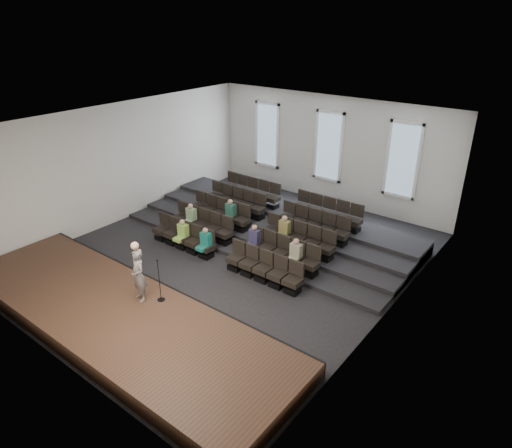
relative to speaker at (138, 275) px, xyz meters
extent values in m
plane|color=black|center=(-0.15, 4.30, -1.33)|extent=(14.00, 14.00, 0.00)
cube|color=white|center=(-0.15, 4.30, 3.68)|extent=(12.00, 14.00, 0.02)
cube|color=silver|center=(-0.15, 11.32, 1.17)|extent=(12.00, 0.04, 5.00)
cube|color=silver|center=(-0.15, -2.72, 1.17)|extent=(12.00, 0.04, 5.00)
cube|color=silver|center=(-6.17, 4.30, 1.17)|extent=(0.04, 14.00, 5.00)
cube|color=silver|center=(5.87, 4.30, 1.17)|extent=(0.04, 14.00, 5.00)
cube|color=#3F281B|center=(-0.15, -0.80, -1.08)|extent=(11.80, 3.60, 0.50)
cube|color=black|center=(-0.15, 0.97, -1.08)|extent=(11.80, 0.06, 0.52)
cube|color=black|center=(-0.15, 6.62, -1.25)|extent=(11.80, 4.80, 0.15)
cube|color=black|center=(-0.15, 7.15, -1.18)|extent=(11.80, 3.75, 0.30)
cube|color=black|center=(-0.15, 7.67, -1.10)|extent=(11.80, 2.70, 0.45)
cube|color=black|center=(-0.15, 8.20, -1.03)|extent=(11.80, 1.65, 0.60)
cube|color=black|center=(-3.28, 3.70, -1.23)|extent=(0.47, 0.43, 0.20)
cube|color=black|center=(-3.28, 3.70, -0.92)|extent=(0.55, 0.50, 0.19)
cube|color=black|center=(-3.28, 3.91, -0.51)|extent=(0.55, 0.08, 0.50)
cube|color=black|center=(-2.68, 3.70, -1.23)|extent=(0.47, 0.43, 0.20)
cube|color=black|center=(-2.68, 3.70, -0.92)|extent=(0.55, 0.50, 0.19)
cube|color=black|center=(-2.68, 3.91, -0.51)|extent=(0.55, 0.08, 0.50)
cube|color=black|center=(-2.08, 3.70, -1.23)|extent=(0.47, 0.43, 0.20)
cube|color=black|center=(-2.08, 3.70, -0.92)|extent=(0.55, 0.50, 0.19)
cube|color=black|center=(-2.08, 3.91, -0.51)|extent=(0.55, 0.08, 0.50)
cube|color=black|center=(-1.48, 3.70, -1.23)|extent=(0.47, 0.43, 0.20)
cube|color=black|center=(-1.48, 3.70, -0.92)|extent=(0.55, 0.50, 0.19)
cube|color=black|center=(-1.48, 3.91, -0.51)|extent=(0.55, 0.08, 0.50)
cube|color=black|center=(-0.88, 3.70, -1.23)|extent=(0.47, 0.43, 0.20)
cube|color=black|center=(-0.88, 3.70, -0.92)|extent=(0.55, 0.50, 0.19)
cube|color=black|center=(-0.88, 3.91, -0.51)|extent=(0.55, 0.08, 0.50)
cube|color=black|center=(0.57, 3.70, -1.23)|extent=(0.47, 0.43, 0.20)
cube|color=black|center=(0.57, 3.70, -0.92)|extent=(0.55, 0.50, 0.19)
cube|color=black|center=(0.57, 3.91, -0.51)|extent=(0.55, 0.08, 0.50)
cube|color=black|center=(1.17, 3.70, -1.23)|extent=(0.47, 0.43, 0.20)
cube|color=black|center=(1.17, 3.70, -0.92)|extent=(0.55, 0.50, 0.19)
cube|color=black|center=(1.17, 3.91, -0.51)|extent=(0.55, 0.08, 0.50)
cube|color=black|center=(1.77, 3.70, -1.23)|extent=(0.47, 0.43, 0.20)
cube|color=black|center=(1.77, 3.70, -0.92)|extent=(0.55, 0.50, 0.19)
cube|color=black|center=(1.77, 3.91, -0.51)|extent=(0.55, 0.08, 0.50)
cube|color=black|center=(2.37, 3.70, -1.23)|extent=(0.47, 0.43, 0.20)
cube|color=black|center=(2.37, 3.70, -0.92)|extent=(0.55, 0.50, 0.19)
cube|color=black|center=(2.37, 3.91, -0.51)|extent=(0.55, 0.08, 0.50)
cube|color=black|center=(2.97, 3.70, -1.23)|extent=(0.47, 0.43, 0.20)
cube|color=black|center=(2.97, 3.70, -0.92)|extent=(0.55, 0.50, 0.19)
cube|color=black|center=(2.97, 3.91, -0.51)|extent=(0.55, 0.08, 0.50)
cube|color=black|center=(-3.28, 4.75, -1.08)|extent=(0.47, 0.43, 0.20)
cube|color=black|center=(-3.28, 4.75, -0.77)|extent=(0.55, 0.50, 0.19)
cube|color=black|center=(-3.28, 4.96, -0.36)|extent=(0.55, 0.08, 0.50)
cube|color=black|center=(-2.68, 4.75, -1.08)|extent=(0.47, 0.43, 0.20)
cube|color=black|center=(-2.68, 4.75, -0.77)|extent=(0.55, 0.50, 0.19)
cube|color=black|center=(-2.68, 4.96, -0.36)|extent=(0.55, 0.08, 0.50)
cube|color=black|center=(-2.08, 4.75, -1.08)|extent=(0.47, 0.43, 0.20)
cube|color=black|center=(-2.08, 4.75, -0.77)|extent=(0.55, 0.50, 0.19)
cube|color=black|center=(-2.08, 4.96, -0.36)|extent=(0.55, 0.08, 0.50)
cube|color=black|center=(-1.48, 4.75, -1.08)|extent=(0.47, 0.43, 0.20)
cube|color=black|center=(-1.48, 4.75, -0.77)|extent=(0.55, 0.50, 0.19)
cube|color=black|center=(-1.48, 4.96, -0.36)|extent=(0.55, 0.08, 0.50)
cube|color=black|center=(-0.88, 4.75, -1.08)|extent=(0.47, 0.43, 0.20)
cube|color=black|center=(-0.88, 4.75, -0.77)|extent=(0.55, 0.50, 0.19)
cube|color=black|center=(-0.88, 4.96, -0.36)|extent=(0.55, 0.08, 0.50)
cube|color=black|center=(0.57, 4.75, -1.08)|extent=(0.47, 0.43, 0.20)
cube|color=black|center=(0.57, 4.75, -0.77)|extent=(0.55, 0.50, 0.19)
cube|color=black|center=(0.57, 4.96, -0.36)|extent=(0.55, 0.08, 0.50)
cube|color=black|center=(1.17, 4.75, -1.08)|extent=(0.47, 0.43, 0.20)
cube|color=black|center=(1.17, 4.75, -0.77)|extent=(0.55, 0.50, 0.19)
cube|color=black|center=(1.17, 4.96, -0.36)|extent=(0.55, 0.08, 0.50)
cube|color=black|center=(1.77, 4.75, -1.08)|extent=(0.47, 0.43, 0.20)
cube|color=black|center=(1.77, 4.75, -0.77)|extent=(0.55, 0.50, 0.19)
cube|color=black|center=(1.77, 4.96, -0.36)|extent=(0.55, 0.08, 0.50)
cube|color=black|center=(2.37, 4.75, -1.08)|extent=(0.47, 0.43, 0.20)
cube|color=black|center=(2.37, 4.75, -0.77)|extent=(0.55, 0.50, 0.19)
cube|color=black|center=(2.37, 4.96, -0.36)|extent=(0.55, 0.08, 0.50)
cube|color=black|center=(2.97, 4.75, -1.08)|extent=(0.47, 0.43, 0.20)
cube|color=black|center=(2.97, 4.75, -0.77)|extent=(0.55, 0.50, 0.19)
cube|color=black|center=(2.97, 4.96, -0.36)|extent=(0.55, 0.08, 0.50)
cube|color=black|center=(-3.28, 5.80, -0.93)|extent=(0.47, 0.42, 0.20)
cube|color=black|center=(-3.28, 5.80, -0.62)|extent=(0.55, 0.50, 0.19)
cube|color=black|center=(-3.28, 6.01, -0.21)|extent=(0.55, 0.08, 0.50)
cube|color=black|center=(-2.68, 5.80, -0.93)|extent=(0.47, 0.42, 0.20)
cube|color=black|center=(-2.68, 5.80, -0.62)|extent=(0.55, 0.50, 0.19)
cube|color=black|center=(-2.68, 6.01, -0.21)|extent=(0.55, 0.08, 0.50)
cube|color=black|center=(-2.08, 5.80, -0.93)|extent=(0.47, 0.42, 0.20)
cube|color=black|center=(-2.08, 5.80, -0.62)|extent=(0.55, 0.50, 0.19)
cube|color=black|center=(-2.08, 6.01, -0.21)|extent=(0.55, 0.08, 0.50)
cube|color=black|center=(-1.48, 5.80, -0.93)|extent=(0.47, 0.42, 0.20)
cube|color=black|center=(-1.48, 5.80, -0.62)|extent=(0.55, 0.50, 0.19)
cube|color=black|center=(-1.48, 6.01, -0.21)|extent=(0.55, 0.08, 0.50)
cube|color=black|center=(-0.88, 5.80, -0.93)|extent=(0.47, 0.42, 0.20)
cube|color=black|center=(-0.88, 5.80, -0.62)|extent=(0.55, 0.50, 0.19)
cube|color=black|center=(-0.88, 6.01, -0.21)|extent=(0.55, 0.08, 0.50)
cube|color=black|center=(0.57, 5.80, -0.93)|extent=(0.47, 0.42, 0.20)
cube|color=black|center=(0.57, 5.80, -0.62)|extent=(0.55, 0.50, 0.19)
cube|color=black|center=(0.57, 6.01, -0.21)|extent=(0.55, 0.08, 0.50)
cube|color=black|center=(1.17, 5.80, -0.93)|extent=(0.47, 0.42, 0.20)
cube|color=black|center=(1.17, 5.80, -0.62)|extent=(0.55, 0.50, 0.19)
cube|color=black|center=(1.17, 6.01, -0.21)|extent=(0.55, 0.08, 0.50)
cube|color=black|center=(1.77, 5.80, -0.93)|extent=(0.47, 0.42, 0.20)
cube|color=black|center=(1.77, 5.80, -0.62)|extent=(0.55, 0.50, 0.19)
cube|color=black|center=(1.77, 6.01, -0.21)|extent=(0.55, 0.08, 0.50)
cube|color=black|center=(2.37, 5.80, -0.93)|extent=(0.47, 0.42, 0.20)
cube|color=black|center=(2.37, 5.80, -0.62)|extent=(0.55, 0.50, 0.19)
cube|color=black|center=(2.37, 6.01, -0.21)|extent=(0.55, 0.08, 0.50)
cube|color=black|center=(2.97, 5.80, -0.93)|extent=(0.47, 0.42, 0.20)
cube|color=black|center=(2.97, 5.80, -0.62)|extent=(0.55, 0.50, 0.19)
cube|color=black|center=(2.97, 6.01, -0.21)|extent=(0.55, 0.08, 0.50)
cube|color=black|center=(-3.28, 6.85, -0.78)|extent=(0.47, 0.42, 0.20)
cube|color=black|center=(-3.28, 6.85, -0.47)|extent=(0.55, 0.50, 0.19)
cube|color=black|center=(-3.28, 7.06, -0.06)|extent=(0.55, 0.08, 0.50)
cube|color=black|center=(-2.68, 6.85, -0.78)|extent=(0.47, 0.42, 0.20)
cube|color=black|center=(-2.68, 6.85, -0.47)|extent=(0.55, 0.50, 0.19)
cube|color=black|center=(-2.68, 7.06, -0.06)|extent=(0.55, 0.08, 0.50)
cube|color=black|center=(-2.08, 6.85, -0.78)|extent=(0.47, 0.42, 0.20)
cube|color=black|center=(-2.08, 6.85, -0.47)|extent=(0.55, 0.50, 0.19)
cube|color=black|center=(-2.08, 7.06, -0.06)|extent=(0.55, 0.08, 0.50)
cube|color=black|center=(-1.48, 6.85, -0.78)|extent=(0.47, 0.42, 0.20)
cube|color=black|center=(-1.48, 6.85, -0.47)|extent=(0.55, 0.50, 0.19)
cube|color=black|center=(-1.48, 7.06, -0.06)|extent=(0.55, 0.08, 0.50)
cube|color=black|center=(-0.88, 6.85, -0.78)|extent=(0.47, 0.42, 0.20)
cube|color=black|center=(-0.88, 6.85, -0.47)|extent=(0.55, 0.50, 0.19)
cube|color=black|center=(-0.88, 7.06, -0.06)|extent=(0.55, 0.08, 0.50)
cube|color=black|center=(0.57, 6.85, -0.78)|extent=(0.47, 0.42, 0.20)
cube|color=black|center=(0.57, 6.85, -0.47)|extent=(0.55, 0.50, 0.19)
cube|color=black|center=(0.57, 7.06, -0.06)|extent=(0.55, 0.08, 0.50)
cube|color=black|center=(1.17, 6.85, -0.78)|extent=(0.47, 0.42, 0.20)
cube|color=black|center=(1.17, 6.85, -0.47)|extent=(0.55, 0.50, 0.19)
cube|color=black|center=(1.17, 7.06, -0.06)|extent=(0.55, 0.08, 0.50)
cube|color=black|center=(1.77, 6.85, -0.78)|extent=(0.47, 0.42, 0.20)
cube|color=black|center=(1.77, 6.85, -0.47)|extent=(0.55, 0.50, 0.19)
cube|color=black|center=(1.77, 7.06, -0.06)|extent=(0.55, 0.08, 0.50)
cube|color=black|center=(2.37, 6.85, -0.78)|extent=(0.47, 0.42, 0.20)
cube|color=black|center=(2.37, 6.85, -0.47)|extent=(0.55, 0.50, 0.19)
cube|color=black|center=(2.37, 7.06, -0.06)|extent=(0.55, 0.08, 0.50)
cube|color=black|center=(2.97, 6.85, -0.78)|extent=(0.47, 0.42, 0.20)
cube|color=black|center=(2.97, 6.85, -0.47)|extent=(0.55, 0.50, 0.19)
cube|color=black|center=(2.97, 7.06, -0.06)|extent=(0.55, 0.08, 0.50)
cube|color=black|center=(-3.28, 7.90, -0.63)|extent=(0.47, 0.42, 0.20)
cube|color=black|center=(-3.28, 7.90, -0.32)|extent=(0.55, 0.50, 0.19)
cube|color=black|center=(-3.28, 8.11, 0.09)|extent=(0.55, 0.08, 0.50)
cube|color=black|center=(-2.68, 7.90, -0.63)|extent=(0.47, 0.42, 0.20)
cube|color=black|center=(-2.68, 7.90, -0.32)|extent=(0.55, 0.50, 0.19)
cube|color=black|center=(-2.68, 8.11, 0.09)|extent=(0.55, 0.08, 0.50)
cube|color=black|center=(-2.08, 7.90, -0.63)|extent=(0.47, 0.42, 0.20)
cube|color=black|center=(-2.08, 7.90, -0.32)|extent=(0.55, 0.50, 0.19)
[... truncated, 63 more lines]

